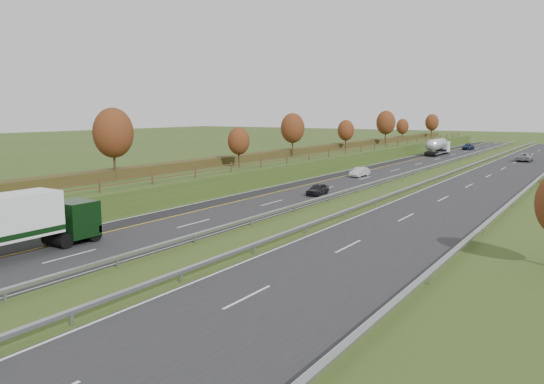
{
  "coord_description": "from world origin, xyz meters",
  "views": [
    {
      "loc": [
        30.07,
        -9.74,
        9.24
      ],
      "look_at": [
        5.01,
        29.16,
        2.2
      ],
      "focal_mm": 35.0,
      "sensor_mm": 36.0,
      "label": 1
    }
  ],
  "objects_px": {
    "car_dark_near": "(318,189)",
    "car_oncoming": "(525,157)",
    "road_tanker": "(438,146)",
    "car_silver_mid": "(360,172)",
    "car_small_far": "(468,147)"
  },
  "relations": [
    {
      "from": "road_tanker",
      "to": "car_dark_near",
      "type": "relative_size",
      "value": 3.01
    },
    {
      "from": "car_silver_mid",
      "to": "car_small_far",
      "type": "xyz_separation_m",
      "value": [
        0.57,
        64.2,
        0.1
      ]
    },
    {
      "from": "road_tanker",
      "to": "car_silver_mid",
      "type": "distance_m",
      "value": 44.25
    },
    {
      "from": "road_tanker",
      "to": "car_silver_mid",
      "type": "xyz_separation_m",
      "value": [
        1.29,
        -44.22,
        -1.17
      ]
    },
    {
      "from": "road_tanker",
      "to": "car_dark_near",
      "type": "height_order",
      "value": "road_tanker"
    },
    {
      "from": "car_dark_near",
      "to": "car_small_far",
      "type": "xyz_separation_m",
      "value": [
        -2.32,
        82.43,
        0.12
      ]
    },
    {
      "from": "car_silver_mid",
      "to": "car_small_far",
      "type": "height_order",
      "value": "car_small_far"
    },
    {
      "from": "car_silver_mid",
      "to": "car_small_far",
      "type": "distance_m",
      "value": 64.2
    },
    {
      "from": "road_tanker",
      "to": "car_dark_near",
      "type": "xyz_separation_m",
      "value": [
        4.18,
        -62.45,
        -1.19
      ]
    },
    {
      "from": "car_silver_mid",
      "to": "car_small_far",
      "type": "relative_size",
      "value": 0.76
    },
    {
      "from": "car_dark_near",
      "to": "car_oncoming",
      "type": "bearing_deg",
      "value": 72.8
    },
    {
      "from": "road_tanker",
      "to": "car_silver_mid",
      "type": "height_order",
      "value": "road_tanker"
    },
    {
      "from": "road_tanker",
      "to": "car_small_far",
      "type": "relative_size",
      "value": 2.17
    },
    {
      "from": "car_dark_near",
      "to": "car_oncoming",
      "type": "xyz_separation_m",
      "value": [
        13.59,
        56.66,
        0.15
      ]
    },
    {
      "from": "car_silver_mid",
      "to": "car_small_far",
      "type": "bearing_deg",
      "value": 94.46
    }
  ]
}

